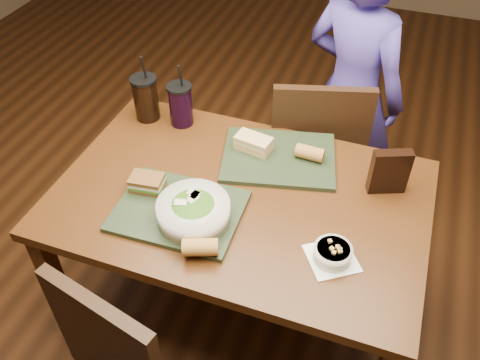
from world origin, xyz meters
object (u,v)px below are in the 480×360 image
at_px(dining_table, 240,212).
at_px(soup_bowl, 333,253).
at_px(tray_far, 279,158).
at_px(salad_bowl, 193,210).
at_px(tray_near, 179,211).
at_px(cup_cola, 146,98).
at_px(chip_bag, 389,172).
at_px(chair_far, 320,155).
at_px(diner, 352,93).
at_px(sandwich_near, 147,183).
at_px(sandwich_far, 253,143).
at_px(baguette_far, 310,153).
at_px(cup_berry, 181,104).
at_px(baguette_near, 200,247).

distance_m(dining_table, soup_bowl, 0.42).
relative_size(tray_far, salad_bowl, 1.74).
relative_size(tray_near, cup_cola, 1.45).
bearing_deg(chip_bag, tray_near, -173.71).
bearing_deg(chair_far, tray_near, -114.94).
distance_m(chair_far, diner, 0.33).
xyz_separation_m(tray_near, sandwich_near, (-0.14, 0.05, 0.04)).
distance_m(chair_far, tray_far, 0.44).
bearing_deg(sandwich_far, salad_bowl, -99.16).
xyz_separation_m(tray_near, salad_bowl, (0.07, -0.02, 0.05)).
xyz_separation_m(tray_near, baguette_far, (0.35, 0.41, 0.04)).
relative_size(chair_far, sandwich_far, 6.34).
xyz_separation_m(tray_far, sandwich_near, (-0.38, -0.33, 0.04)).
relative_size(diner, sandwich_far, 9.52).
height_order(tray_near, tray_far, same).
xyz_separation_m(dining_table, sandwich_near, (-0.31, -0.10, 0.14)).
xyz_separation_m(chair_far, sandwich_far, (-0.21, -0.35, 0.28)).
bearing_deg(soup_bowl, baguette_far, 113.00).
bearing_deg(cup_berry, chip_bag, -8.19).
relative_size(diner, chip_bag, 8.14).
bearing_deg(salad_bowl, tray_near, 161.21).
xyz_separation_m(chair_far, sandwich_near, (-0.49, -0.68, 0.28)).
relative_size(dining_table, tray_near, 3.10).
bearing_deg(salad_bowl, cup_cola, 131.11).
bearing_deg(diner, tray_near, 90.41).
bearing_deg(salad_bowl, chair_far, 70.08).
bearing_deg(tray_near, cup_berry, 113.38).
bearing_deg(chip_bag, baguette_far, 146.67).
height_order(baguette_far, chip_bag, chip_bag).
bearing_deg(chip_bag, cup_cola, 151.31).
distance_m(sandwich_near, baguette_far, 0.61).
distance_m(tray_far, sandwich_near, 0.50).
relative_size(tray_near, baguette_far, 4.00).
bearing_deg(chair_far, chip_bag, -52.27).
bearing_deg(dining_table, soup_bowl, -25.19).
bearing_deg(baguette_far, soup_bowl, -67.00).
bearing_deg(soup_bowl, dining_table, 154.81).
relative_size(tray_far, sandwich_near, 3.42).
bearing_deg(chair_far, baguette_near, -102.62).
height_order(diner, baguette_near, diner).
height_order(salad_bowl, sandwich_far, salad_bowl).
xyz_separation_m(diner, soup_bowl, (0.12, -1.02, 0.08)).
bearing_deg(sandwich_far, tray_near, -108.96).
xyz_separation_m(soup_bowl, chip_bag, (0.11, 0.37, 0.06)).
relative_size(diner, salad_bowl, 5.82).
distance_m(diner, sandwich_far, 0.68).
relative_size(tray_near, sandwich_near, 3.42).
xyz_separation_m(soup_bowl, cup_berry, (-0.74, 0.49, 0.06)).
bearing_deg(baguette_far, dining_table, -125.98).
relative_size(salad_bowl, cup_cola, 0.83).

